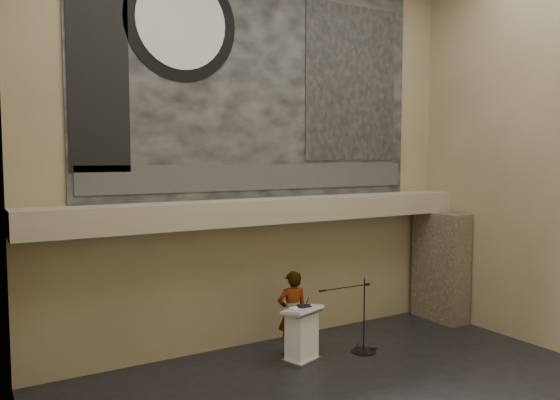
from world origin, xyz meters
TOP-DOWN VIEW (x-y plane):
  - wall_back at (0.00, 4.00)m, footprint 10.00×0.02m
  - wall_left at (-5.00, 0.00)m, footprint 0.02×8.00m
  - soffit at (0.00, 3.60)m, footprint 10.00×0.80m
  - sprinkler_left at (-1.60, 3.55)m, footprint 0.04×0.04m
  - sprinkler_right at (1.90, 3.55)m, footprint 0.04×0.04m
  - banner at (0.00, 3.97)m, footprint 8.00×0.05m
  - banner_text_strip at (0.00, 3.93)m, footprint 7.76×0.02m
  - banner_clock_rim at (-1.80, 3.93)m, footprint 2.30×0.02m
  - banner_clock_face at (-1.80, 3.91)m, footprint 1.84×0.02m
  - banner_building_print at (2.40, 3.93)m, footprint 2.60×0.02m
  - banner_brick_print at (-3.40, 3.93)m, footprint 1.10×0.02m
  - stone_pier at (4.65, 3.15)m, footprint 0.60×1.40m
  - lectern at (0.09, 2.51)m, footprint 0.88×0.74m
  - binder at (0.16, 2.52)m, footprint 0.32×0.29m
  - papers at (-0.03, 2.51)m, footprint 0.20×0.27m
  - speaker_person at (0.14, 2.95)m, footprint 0.71×0.53m
  - mic_stand at (1.48, 2.32)m, footprint 1.37×0.52m

SIDE VIEW (x-z plane):
  - mic_stand at x=1.48m, z-range -0.56..1.00m
  - lectern at x=0.09m, z-range -0.02..1.12m
  - speaker_person at x=0.14m, z-range 0.00..1.75m
  - papers at x=-0.03m, z-range 1.10..1.10m
  - binder at x=0.16m, z-range 1.10..1.14m
  - stone_pier at x=4.65m, z-range 0.00..2.70m
  - sprinkler_left at x=-1.60m, z-range 2.64..2.70m
  - sprinkler_right at x=1.90m, z-range 2.64..2.70m
  - soffit at x=0.00m, z-range 2.70..3.20m
  - banner_text_strip at x=0.00m, z-range 3.38..3.93m
  - wall_back at x=0.00m, z-range 0.00..8.50m
  - wall_left at x=-5.00m, z-range 0.00..8.50m
  - banner_brick_print at x=-3.40m, z-range 3.80..7.00m
  - banner at x=0.00m, z-range 3.20..8.20m
  - banner_building_print at x=2.40m, z-range 4.00..7.60m
  - banner_clock_rim at x=-1.80m, z-range 5.55..7.85m
  - banner_clock_face at x=-1.80m, z-range 5.78..7.62m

